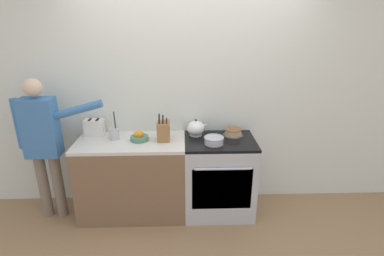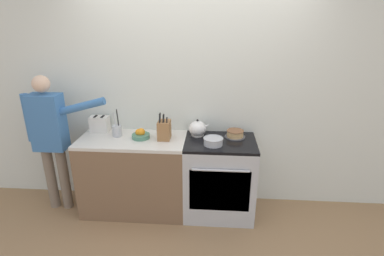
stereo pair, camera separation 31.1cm
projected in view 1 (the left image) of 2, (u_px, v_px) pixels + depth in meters
name	position (u px, v px, depth m)	size (l,w,h in m)	color
ground_plane	(194.00, 226.00, 3.23)	(16.00, 16.00, 0.00)	#93704C
wall_back	(192.00, 95.00, 3.34)	(8.00, 0.04, 2.60)	silver
counter_cabinet	(133.00, 177.00, 3.33)	(1.16, 0.58, 0.88)	brown
stove_range	(219.00, 176.00, 3.36)	(0.76, 0.61, 0.88)	#B7BABF
layer_cake	(233.00, 132.00, 3.31)	(0.22, 0.22, 0.08)	#4C4C51
tea_kettle	(196.00, 128.00, 3.31)	(0.24, 0.19, 0.19)	white
mixing_bowl	(214.00, 140.00, 3.09)	(0.21, 0.21, 0.08)	#B7BABF
knife_block	(163.00, 131.00, 3.17)	(0.13, 0.17, 0.29)	olive
utensil_crock	(114.00, 133.00, 3.20)	(0.10, 0.10, 0.31)	#B7BABF
fruit_bowl	(139.00, 137.00, 3.18)	(0.19, 0.19, 0.11)	#4C7F66
toaster	(94.00, 127.00, 3.31)	(0.22, 0.13, 0.18)	silver
person_baker	(43.00, 139.00, 3.10)	(0.91, 0.20, 1.56)	#7A6B5B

